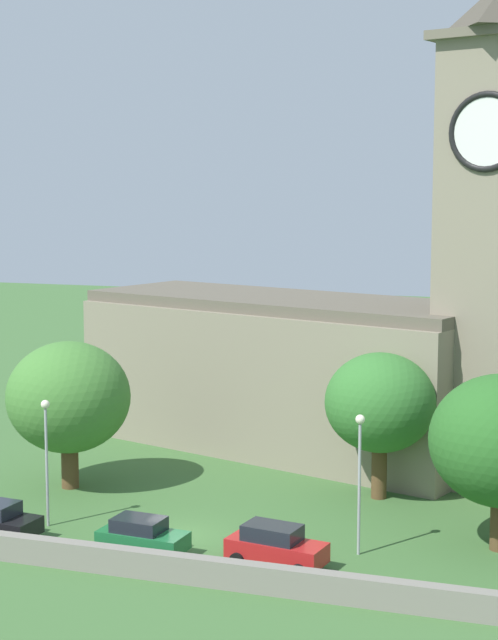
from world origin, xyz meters
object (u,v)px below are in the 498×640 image
at_px(streetlamp_west_mid, 46,441).
at_px(streetlamp_central, 360,461).
at_px(church, 344,335).
at_px(tree_by_tower, 68,397).
at_px(car_red, 275,546).
at_px(tree_churchyard, 380,403).
at_px(car_green, 142,536).

xyz_separation_m(streetlamp_west_mid, streetlamp_central, (15.70, 0.96, 0.10)).
relative_size(streetlamp_west_mid, streetlamp_central, 0.97).
bearing_deg(church, streetlamp_west_mid, -120.94).
distance_m(church, tree_by_tower, 17.63).
bearing_deg(car_red, streetlamp_west_mid, 171.84).
relative_size(streetlamp_west_mid, tree_churchyard, 0.80).
relative_size(church, streetlamp_central, 4.95).
height_order(tree_by_tower, tree_churchyard, tree_by_tower).
bearing_deg(tree_by_tower, streetlamp_central, -16.89).
bearing_deg(tree_churchyard, church, 116.43).
bearing_deg(tree_by_tower, car_green, -45.90).
relative_size(car_red, tree_by_tower, 0.56).
bearing_deg(streetlamp_central, car_red, -139.06).
relative_size(church, car_green, 7.71).
relative_size(car_green, streetlamp_west_mid, 0.66).
bearing_deg(tree_by_tower, church, 41.84).
distance_m(car_green, tree_by_tower, 12.79).
height_order(church, tree_by_tower, church).
bearing_deg(car_green, streetlamp_central, 18.66).
xyz_separation_m(car_red, tree_churchyard, (2.26, 11.82, 4.32)).
xyz_separation_m(car_green, streetlamp_west_mid, (-6.19, 2.25, 3.48)).
distance_m(car_red, tree_by_tower, 17.36).
xyz_separation_m(streetlamp_west_mid, tree_churchyard, (14.78, 10.03, 0.93)).
relative_size(car_green, car_red, 0.91).
height_order(streetlamp_central, tree_churchyard, tree_churchyard).
height_order(car_green, car_red, car_red).
height_order(car_green, streetlamp_west_mid, streetlamp_west_mid).
xyz_separation_m(car_green, streetlamp_central, (9.51, 3.21, 3.58)).
bearing_deg(car_green, car_red, 4.13).
bearing_deg(tree_by_tower, car_red, -29.09).
xyz_separation_m(car_red, tree_by_tower, (-14.71, 8.19, 4.23)).
bearing_deg(streetlamp_west_mid, streetlamp_central, 3.50).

